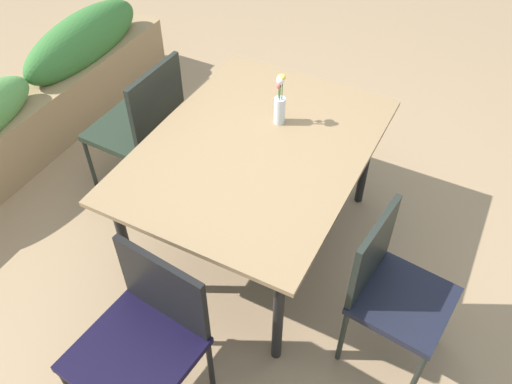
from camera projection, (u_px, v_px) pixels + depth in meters
The scene contains 7 objects.
ground_plane at pixel (252, 237), 3.36m from camera, with size 12.00×12.00×0.00m, color #9E7F5B.
dining_table at pixel (256, 155), 2.83m from camera, with size 1.49×1.12×0.77m.
chair_near_left at pixel (391, 286), 2.48m from camera, with size 0.47×0.47×0.89m.
chair_far_side at pixel (143, 123), 3.33m from camera, with size 0.51×0.51×0.95m.
chair_end_left at pixel (145, 335), 2.31m from camera, with size 0.54×0.54×0.88m.
flower_vase at pixel (280, 103), 2.84m from camera, with size 0.07×0.06×0.31m.
planter_box at pixel (36, 103), 3.77m from camera, with size 2.61×0.36×0.76m.
Camera 1 is at (-1.90, -1.02, 2.59)m, focal length 37.32 mm.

